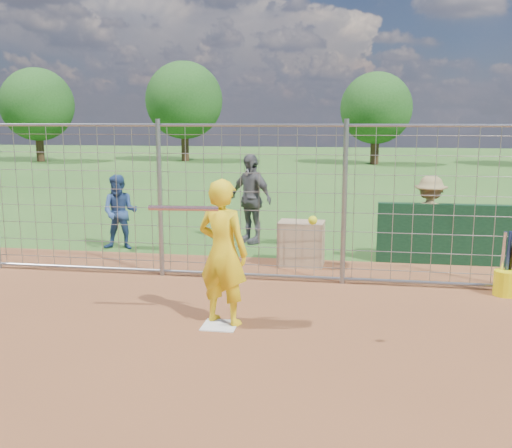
% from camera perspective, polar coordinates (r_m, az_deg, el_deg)
% --- Properties ---
extents(ground, '(100.00, 100.00, 0.00)m').
position_cam_1_polar(ground, '(7.54, -3.29, -9.65)').
color(ground, '#2D591E').
rests_on(ground, ground).
extents(home_plate, '(0.43, 0.43, 0.02)m').
position_cam_1_polar(home_plate, '(7.35, -3.63, -10.10)').
color(home_plate, silver).
rests_on(home_plate, ground).
extents(dugout_wall, '(2.60, 0.20, 1.10)m').
position_cam_1_polar(dugout_wall, '(10.86, 18.88, -0.98)').
color(dugout_wall, '#11381E').
rests_on(dugout_wall, ground).
extents(batter, '(0.79, 0.64, 1.87)m').
position_cam_1_polar(batter, '(7.20, -3.33, -2.85)').
color(batter, yellow).
rests_on(batter, ground).
extents(bystander_a, '(0.80, 0.66, 1.51)m').
position_cam_1_polar(bystander_a, '(11.78, -13.45, 1.15)').
color(bystander_a, navy).
rests_on(bystander_a, ground).
extents(bystander_b, '(1.18, 1.00, 1.89)m').
position_cam_1_polar(bystander_b, '(12.07, -0.56, 2.57)').
color(bystander_b, '#56565A').
rests_on(bystander_b, ground).
extents(bystander_c, '(1.14, 0.82, 1.59)m').
position_cam_1_polar(bystander_c, '(10.87, 16.94, 0.45)').
color(bystander_c, olive).
rests_on(bystander_c, ground).
extents(equipment_bin, '(0.82, 0.58, 0.80)m').
position_cam_1_polar(equipment_bin, '(10.25, 4.54, -1.96)').
color(equipment_bin, tan).
rests_on(equipment_bin, ground).
extents(equipment_in_play, '(2.06, 0.31, 0.15)m').
position_cam_1_polar(equipment_in_play, '(6.82, -4.31, 1.30)').
color(equipment_in_play, silver).
rests_on(equipment_in_play, ground).
extents(bucket_with_bats, '(0.34, 0.37, 0.98)m').
position_cam_1_polar(bucket_with_bats, '(9.27, 23.68, -5.11)').
color(bucket_with_bats, yellow).
rests_on(bucket_with_bats, ground).
extents(backstop_fence, '(9.08, 0.08, 2.60)m').
position_cam_1_polar(backstop_fence, '(9.14, -0.63, 2.05)').
color(backstop_fence, gray).
rests_on(backstop_fence, ground).
extents(tree_line, '(44.66, 6.72, 6.48)m').
position_cam_1_polar(tree_line, '(35.09, 12.16, 11.94)').
color(tree_line, '#3F2B19').
rests_on(tree_line, ground).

